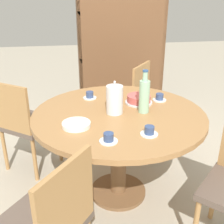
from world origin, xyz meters
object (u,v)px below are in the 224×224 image
object	(u,v)px
chair_c	(25,123)
cup_b	(109,138)
chair_d	(47,223)
chair_b	(152,103)
cup_c	(160,98)
cake_main	(139,99)
coffee_pot	(115,99)
bookshelf	(121,59)
cup_a	(90,96)
cup_d	(149,131)
water_bottle	(144,95)

from	to	relation	value
chair_c	cup_b	size ratio (longest dim) A/B	7.80
chair_d	chair_b	bearing A→B (deg)	-175.92
chair_d	cup_c	size ratio (longest dim) A/B	7.80
cake_main	cup_c	distance (m)	0.18
coffee_pot	chair_b	bearing A→B (deg)	54.90
cup_c	bookshelf	bearing A→B (deg)	92.06
cup_a	chair_d	bearing A→B (deg)	-106.38
cup_c	chair_d	bearing A→B (deg)	-132.98
chair_b	cup_d	distance (m)	1.22
chair_d	cup_d	xyz separation A→B (m)	(0.63, 0.38, 0.28)
chair_d	cake_main	distance (m)	1.18
cup_b	chair_d	bearing A→B (deg)	-137.78
chair_b	chair_c	xyz separation A→B (m)	(-1.26, -0.27, 0.00)
cup_d	cake_main	bearing A→B (deg)	82.86
cup_d	bookshelf	bearing A→B (deg)	84.20
chair_b	cake_main	world-z (taller)	chair_b
chair_d	cup_a	bearing A→B (deg)	-158.62
chair_c	water_bottle	distance (m)	1.14
chair_b	bookshelf	size ratio (longest dim) A/B	0.54
chair_d	cup_a	xyz separation A→B (m)	(0.32, 1.08, 0.28)
bookshelf	coffee_pot	distance (m)	1.63
cup_d	chair_c	bearing A→B (deg)	135.93
chair_d	bookshelf	distance (m)	2.50
cup_d	coffee_pot	bearing A→B (deg)	113.01
chair_c	cake_main	xyz separation A→B (m)	(0.95, -0.32, 0.29)
coffee_pot	cup_a	distance (m)	0.38
cup_d	chair_d	bearing A→B (deg)	-148.90
cup_c	cup_d	bearing A→B (deg)	-113.88
chair_d	cup_b	bearing A→B (deg)	169.99
chair_b	cup_b	xyz separation A→B (m)	(-0.64, -1.17, 0.28)
cup_b	bookshelf	bearing A→B (deg)	77.02
chair_b	water_bottle	xyz separation A→B (m)	(-0.32, -0.77, 0.39)
chair_c	coffee_pot	distance (m)	0.95
chair_c	cake_main	size ratio (longest dim) A/B	4.05
chair_d	chair_c	bearing A→B (deg)	-130.51
water_bottle	cup_a	bearing A→B (deg)	136.46
water_bottle	cup_d	world-z (taller)	water_bottle
coffee_pot	cup_d	bearing A→B (deg)	-66.99
water_bottle	cup_c	size ratio (longest dim) A/B	2.84
chair_d	cake_main	xyz separation A→B (m)	(0.70, 0.91, 0.29)
chair_b	water_bottle	world-z (taller)	water_bottle
cup_a	coffee_pot	bearing A→B (deg)	-65.28
cup_b	cup_c	distance (m)	0.80
chair_d	water_bottle	bearing A→B (deg)	174.57
bookshelf	cup_d	distance (m)	1.97
cake_main	bookshelf	bearing A→B (deg)	84.71
chair_b	chair_c	size ratio (longest dim) A/B	1.00
cup_c	cup_a	bearing A→B (deg)	165.92
coffee_pot	chair_d	bearing A→B (deg)	-122.20
chair_d	cup_b	distance (m)	0.57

